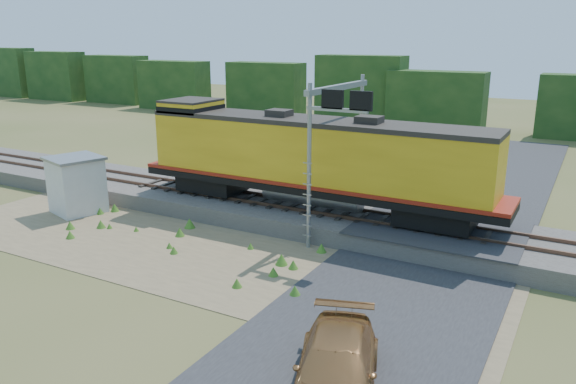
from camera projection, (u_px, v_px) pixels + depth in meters
The scene contains 11 objects.
ground at pixel (223, 263), 22.36m from camera, with size 140.00×140.00×0.00m, color #475123.
ballast at pixel (295, 214), 27.30m from camera, with size 70.00×5.00×0.80m, color slate.
rails at pixel (295, 204), 27.17m from camera, with size 70.00×1.54×0.16m.
dirt_shoulder at pixel (191, 250), 23.71m from camera, with size 26.00×8.00×0.03m, color #8C7754.
road at pixel (399, 292), 19.69m from camera, with size 7.00×66.00×0.86m.
tree_line_north at pixel (454, 98), 53.53m from camera, with size 130.00×3.00×6.50m.
weed_clumps at pixel (158, 247), 24.08m from camera, with size 15.00×6.20×0.56m, color #427722, non-canonical shape.
locomotive at pixel (308, 158), 26.22m from camera, with size 18.01×2.75×4.65m.
shed at pixel (77, 185), 28.48m from camera, with size 3.05×3.05×2.90m.
signal_gantry at pixel (339, 120), 24.27m from camera, with size 2.76×6.20×6.96m.
car at pixel (336, 370), 13.98m from camera, with size 2.03×5.00×1.45m, color #A26E3C.
Camera 1 is at (12.34, -16.91, 8.75)m, focal length 35.00 mm.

